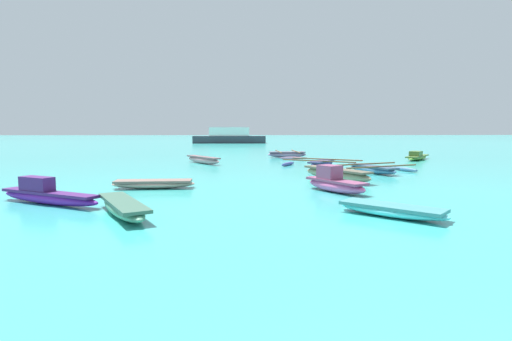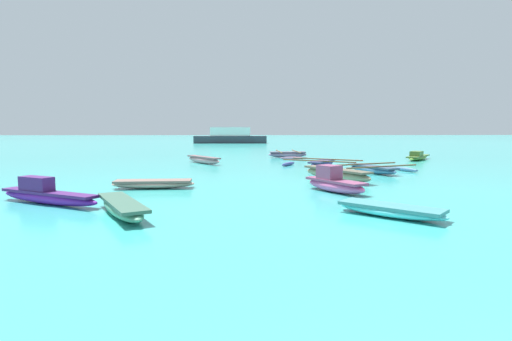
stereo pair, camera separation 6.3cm
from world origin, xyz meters
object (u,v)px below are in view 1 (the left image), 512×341
distant_ferry (229,137)px  moored_boat_3 (392,210)px  moored_boat_0 (336,174)px  moored_boat_5 (322,164)px  moored_boat_10 (372,169)px  moored_boat_1 (47,195)px  moored_boat_6 (123,207)px  moored_boat_8 (417,157)px  moored_boat_2 (335,183)px  moored_boat_7 (203,160)px  moored_boat_9 (154,184)px  moored_boat_4 (287,154)px

distant_ferry → moored_boat_3: bearing=-83.4°
moored_boat_0 → moored_boat_5: bearing=145.3°
moored_boat_10 → distant_ferry: bearing=169.0°
moored_boat_1 → moored_boat_6: bearing=-2.8°
moored_boat_0 → moored_boat_1: 10.56m
moored_boat_0 → moored_boat_8: (7.97, 10.41, -0.06)m
moored_boat_2 → moored_boat_8: bearing=116.5°
moored_boat_1 → moored_boat_5: moored_boat_1 is taller
moored_boat_7 → moored_boat_8: bearing=64.9°
moored_boat_8 → moored_boat_3: bearing=-168.2°
moored_boat_2 → moored_boat_8: size_ratio=0.75×
moored_boat_0 → moored_boat_6: (-6.82, -6.32, -0.07)m
moored_boat_0 → moored_boat_5: (0.50, 5.48, -0.07)m
moored_boat_7 → moored_boat_9: bearing=-39.0°
moored_boat_2 → moored_boat_6: 6.96m
moored_boat_0 → moored_boat_5: moored_boat_0 is taller
moored_boat_4 → moored_boat_9: size_ratio=1.35×
moored_boat_9 → distant_ferry: distant_ferry is taller
moored_boat_1 → moored_boat_9: (2.38, 2.85, -0.10)m
moored_boat_3 → moored_boat_5: (0.72, 12.18, 0.04)m
distant_ferry → moored_boat_2: bearing=-83.5°
moored_boat_6 → distant_ferry: 47.14m
moored_boat_0 → distant_ferry: size_ratio=0.35×
moored_boat_2 → moored_boat_7: moored_boat_2 is taller
moored_boat_6 → distant_ferry: (1.10, 47.12, 0.71)m
moored_boat_3 → moored_boat_4: bearing=133.4°
moored_boat_2 → moored_boat_3: 3.81m
moored_boat_2 → moored_boat_6: size_ratio=0.80×
moored_boat_5 → moored_boat_8: bearing=-25.8°
moored_boat_2 → moored_boat_10: moored_boat_2 is taller
moored_boat_9 → moored_boat_7: bearing=82.8°
moored_boat_1 → moored_boat_8: moored_boat_1 is taller
moored_boat_1 → moored_boat_5: (9.92, 10.26, -0.06)m
moored_boat_7 → distant_ferry: 32.74m
moored_boat_3 → moored_boat_5: moored_boat_5 is taller
moored_boat_2 → moored_boat_0: bearing=135.2°
moored_boat_10 → moored_boat_4: bearing=173.2°
moored_boat_0 → moored_boat_3: size_ratio=1.41×
moored_boat_0 → moored_boat_2: (-0.75, -2.92, 0.04)m
moored_boat_0 → moored_boat_3: bearing=-31.4°
moored_boat_8 → moored_boat_0: bearing=179.9°
moored_boat_7 → moored_boat_10: (8.60, -5.47, -0.04)m
moored_boat_4 → moored_boat_9: 16.07m
moored_boat_3 → moored_boat_9: size_ratio=0.86×
moored_boat_8 → moored_boat_7: bearing=136.7°
moored_boat_1 → moored_boat_10: (11.77, 7.37, -0.07)m
moored_boat_2 → moored_boat_8: (8.72, 13.33, -0.10)m
moored_boat_1 → moored_boat_6: size_ratio=1.14×
moored_boat_5 → moored_boat_7: bearing=99.9°
moored_boat_3 → moored_boat_4: 19.51m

